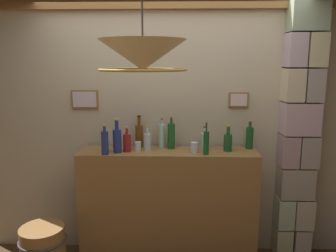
% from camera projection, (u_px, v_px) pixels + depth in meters
% --- Properties ---
extents(panelled_rear_partition, '(3.79, 0.15, 2.59)m').
position_uv_depth(panelled_rear_partition, '(169.00, 121.00, 3.38)').
color(panelled_rear_partition, '#BCAD8E').
rests_on(panelled_rear_partition, ground).
extents(stone_pillar, '(0.35, 0.29, 2.52)m').
position_uv_depth(stone_pillar, '(298.00, 133.00, 3.24)').
color(stone_pillar, '#BDC090').
rests_on(stone_pillar, ground).
extents(bar_shelf_unit, '(1.69, 0.38, 1.13)m').
position_uv_depth(bar_shelf_unit, '(168.00, 207.00, 3.27)').
color(bar_shelf_unit, olive).
rests_on(bar_shelf_unit, ground).
extents(liquor_bottle_whiskey, '(0.07, 0.07, 0.31)m').
position_uv_depth(liquor_bottle_whiskey, '(171.00, 136.00, 3.23)').
color(liquor_bottle_whiskey, '#1B5522').
rests_on(liquor_bottle_whiskey, bar_shelf_unit).
extents(liquor_bottle_port, '(0.05, 0.05, 0.31)m').
position_uv_depth(liquor_bottle_port, '(206.00, 142.00, 3.03)').
color(liquor_bottle_port, '#174F24').
rests_on(liquor_bottle_port, bar_shelf_unit).
extents(liquor_bottle_rum, '(0.08, 0.08, 0.31)m').
position_uv_depth(liquor_bottle_rum, '(139.00, 135.00, 3.29)').
color(liquor_bottle_rum, brown).
rests_on(liquor_bottle_rum, bar_shelf_unit).
extents(liquor_bottle_tequila, '(0.08, 0.08, 0.25)m').
position_uv_depth(liquor_bottle_tequila, '(228.00, 142.00, 3.15)').
color(liquor_bottle_tequila, '#1A5024').
rests_on(liquor_bottle_tequila, bar_shelf_unit).
extents(liquor_bottle_mezcal, '(0.07, 0.07, 0.28)m').
position_uv_depth(liquor_bottle_mezcal, '(250.00, 137.00, 3.23)').
color(liquor_bottle_mezcal, '#184C21').
rests_on(liquor_bottle_mezcal, bar_shelf_unit).
extents(liquor_bottle_vermouth, '(0.06, 0.06, 0.27)m').
position_uv_depth(liquor_bottle_vermouth, '(105.00, 142.00, 3.03)').
color(liquor_bottle_vermouth, navy).
rests_on(liquor_bottle_vermouth, bar_shelf_unit).
extents(liquor_bottle_bourbon, '(0.08, 0.08, 0.32)m').
position_uv_depth(liquor_bottle_bourbon, '(117.00, 140.00, 3.09)').
color(liquor_bottle_bourbon, navy).
rests_on(liquor_bottle_bourbon, bar_shelf_unit).
extents(liquor_bottle_amaro, '(0.06, 0.06, 0.29)m').
position_uv_depth(liquor_bottle_amaro, '(162.00, 136.00, 3.27)').
color(liquor_bottle_amaro, '#A8D7C5').
rests_on(liquor_bottle_amaro, bar_shelf_unit).
extents(liquor_bottle_rye, '(0.08, 0.08, 0.23)m').
position_uv_depth(liquor_bottle_rye, '(205.00, 141.00, 3.19)').
color(liquor_bottle_rye, '#ADD4CF').
rests_on(liquor_bottle_rye, bar_shelf_unit).
extents(liquor_bottle_gin, '(0.07, 0.07, 0.24)m').
position_uv_depth(liquor_bottle_gin, '(127.00, 142.00, 3.13)').
color(liquor_bottle_gin, maroon).
rests_on(liquor_bottle_gin, bar_shelf_unit).
extents(liquor_bottle_scotch, '(0.07, 0.07, 0.24)m').
position_uv_depth(liquor_bottle_scotch, '(148.00, 141.00, 3.17)').
color(liquor_bottle_scotch, silver).
rests_on(liquor_bottle_scotch, bar_shelf_unit).
extents(glass_tumbler_rocks, '(0.07, 0.07, 0.10)m').
position_uv_depth(glass_tumbler_rocks, '(194.00, 147.00, 3.11)').
color(glass_tumbler_rocks, silver).
rests_on(glass_tumbler_rocks, bar_shelf_unit).
extents(glass_tumbler_highball, '(0.06, 0.06, 0.08)m').
position_uv_depth(glass_tumbler_highball, '(138.00, 146.00, 3.17)').
color(glass_tumbler_highball, silver).
rests_on(glass_tumbler_highball, bar_shelf_unit).
extents(pendant_lamp, '(0.56, 0.56, 0.47)m').
position_uv_depth(pendant_lamp, '(143.00, 56.00, 2.11)').
color(pendant_lamp, beige).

